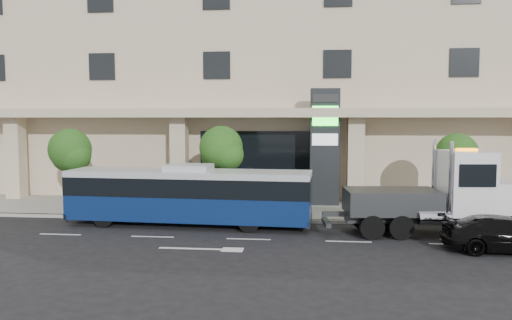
{
  "coord_description": "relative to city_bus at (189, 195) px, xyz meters",
  "views": [
    {
      "loc": [
        2.36,
        -21.22,
        4.85
      ],
      "look_at": [
        -0.06,
        2.0,
        2.94
      ],
      "focal_mm": 35.0,
      "sensor_mm": 36.0,
      "label": 1
    }
  ],
  "objects": [
    {
      "name": "convention_center",
      "position": [
        3.01,
        14.61,
        8.54
      ],
      "size": [
        60.0,
        17.6,
        20.0
      ],
      "color": "#BFAB8F",
      "rests_on": "ground"
    },
    {
      "name": "tree_right",
      "position": [
        12.54,
        2.78,
        1.61
      ],
      "size": [
        2.1,
        2.0,
        4.04
      ],
      "color": "#422B19",
      "rests_on": "sidewalk"
    },
    {
      "name": "sidewalk",
      "position": [
        3.01,
        4.19,
        -1.35
      ],
      "size": [
        120.0,
        6.0,
        0.15
      ],
      "primitive_type": "cube",
      "color": "gray",
      "rests_on": "ground"
    },
    {
      "name": "signage_pylon",
      "position": [
        6.29,
        5.36,
        1.95
      ],
      "size": [
        1.6,
        0.63,
        6.36
      ],
      "rotation": [
        0.0,
        0.0,
        0.03
      ],
      "color": "black",
      "rests_on": "sidewalk"
    },
    {
      "name": "curb",
      "position": [
        3.01,
        1.19,
        -1.35
      ],
      "size": [
        120.0,
        0.3,
        0.15
      ],
      "primitive_type": "cube",
      "color": "gray",
      "rests_on": "ground"
    },
    {
      "name": "tree_mid",
      "position": [
        1.04,
        2.78,
        1.83
      ],
      "size": [
        2.28,
        2.2,
        4.38
      ],
      "color": "#422B19",
      "rests_on": "sidewalk"
    },
    {
      "name": "city_bus",
      "position": [
        0.0,
        0.0,
        0.0
      ],
      "size": [
        11.19,
        2.9,
        2.81
      ],
      "rotation": [
        0.0,
        0.0,
        -0.05
      ],
      "color": "black",
      "rests_on": "ground"
    },
    {
      "name": "tow_truck",
      "position": [
        11.19,
        -0.59,
        0.21
      ],
      "size": [
        8.8,
        2.81,
        3.99
      ],
      "rotation": [
        0.0,
        0.0,
        0.09
      ],
      "color": "#2D3033",
      "rests_on": "ground"
    },
    {
      "name": "tree_left",
      "position": [
        -6.96,
        2.78,
        1.68
      ],
      "size": [
        2.27,
        2.2,
        4.22
      ],
      "color": "#422B19",
      "rests_on": "sidewalk"
    },
    {
      "name": "ground",
      "position": [
        3.01,
        -0.81,
        -1.43
      ],
      "size": [
        120.0,
        120.0,
        0.0
      ],
      "primitive_type": "plane",
      "color": "black",
      "rests_on": "ground"
    },
    {
      "name": "black_sedan",
      "position": [
        12.61,
        -3.21,
        -0.77
      ],
      "size": [
        4.51,
        1.85,
        1.31
      ],
      "primitive_type": "imported",
      "rotation": [
        0.0,
        0.0,
        1.57
      ],
      "color": "black",
      "rests_on": "ground"
    }
  ]
}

